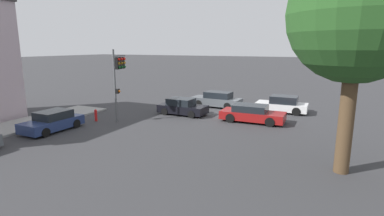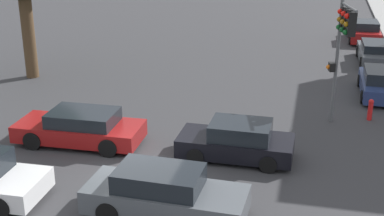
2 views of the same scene
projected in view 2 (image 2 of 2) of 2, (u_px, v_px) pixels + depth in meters
name	position (u px, v px, depth m)	size (l,w,h in m)	color
ground_plane	(141.00, 178.00, 17.71)	(300.00, 300.00, 0.00)	#333335
traffic_signal	(343.00, 33.00, 20.46)	(0.91, 1.99, 5.44)	#515456
crossing_car_0	(80.00, 128.00, 20.11)	(4.79, 2.10, 1.31)	maroon
crossing_car_2	(164.00, 194.00, 15.32)	(4.73, 2.00, 1.47)	#4C5156
crossing_car_3	(237.00, 141.00, 18.90)	(4.07, 1.94, 1.38)	black
parked_car_0	(382.00, 83.00, 25.21)	(1.96, 4.04, 1.36)	navy
parked_car_1	(375.00, 53.00, 30.60)	(1.88, 4.38, 1.28)	#4C5156
parked_car_2	(364.00, 32.00, 35.77)	(2.09, 3.95, 1.39)	maroon
fire_hydrant	(370.00, 109.00, 22.41)	(0.22, 0.22, 0.92)	red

